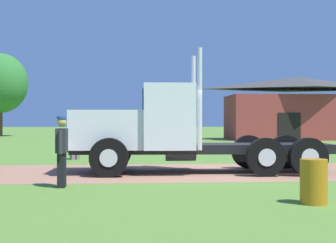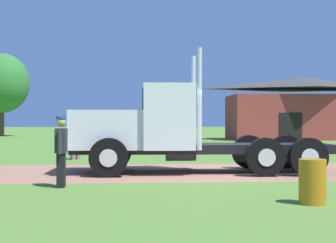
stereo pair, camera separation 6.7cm
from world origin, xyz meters
name	(u,v)px [view 2 (the right image)]	position (x,y,z in m)	size (l,w,h in m)	color
ground_plane	(214,172)	(0.00, 0.00, 0.00)	(200.00, 200.00, 0.00)	#567F30
dirt_track	(214,172)	(0.00, 0.00, 0.00)	(120.00, 5.27, 0.01)	#9D6E55
truck_foreground_white	(164,132)	(-1.60, -0.12, 1.27)	(8.14, 2.83, 3.74)	black
visitor_by_barrel	(61,149)	(-4.28, -3.24, 0.93)	(0.26, 0.58, 1.72)	#2D2D33
visitor_far_side	(75,137)	(-4.97, 5.02, 0.92)	(0.58, 0.51, 1.67)	#B22D33
steel_barrel	(312,182)	(0.95, -5.93, 0.44)	(0.52, 0.52, 0.87)	#B27214
shed_building	(302,109)	(11.42, 24.71, 2.53)	(12.68, 5.72, 5.26)	#973833
tree_mid	(2,83)	(-15.84, 34.07, 5.30)	(5.40, 5.40, 8.28)	#513823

